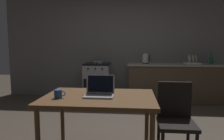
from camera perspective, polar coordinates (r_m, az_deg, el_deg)
name	(u,v)px	position (r m, az deg, el deg)	size (l,w,h in m)	color
ground_plane	(110,134)	(3.29, -0.60, -16.74)	(12.00, 12.00, 0.00)	#473D33
back_wall	(132,41)	(5.37, 5.31, 7.82)	(6.40, 0.10, 2.85)	slate
kitchen_counter	(174,83)	(5.18, 16.24, -3.24)	(2.16, 0.64, 0.89)	#4C3D2D
stove_oven	(97,81)	(5.16, -3.90, -3.07)	(0.60, 0.62, 0.89)	gray
dining_table	(99,103)	(2.40, -3.43, -8.65)	(1.22, 0.86, 0.75)	brown
chair	(176,116)	(2.56, 16.57, -11.77)	(0.40, 0.40, 0.89)	black
laptop	(99,92)	(2.37, -3.37, -5.83)	(0.32, 0.24, 0.23)	#99999E
electric_kettle	(145,59)	(5.04, 8.90, 2.98)	(0.17, 0.15, 0.23)	black
bottle	(211,59)	(5.28, 24.94, 2.68)	(0.07, 0.07, 0.25)	#19592D
frying_pan	(98,62)	(5.07, -3.77, 2.10)	(0.24, 0.41, 0.05)	gray
coffee_mug	(58,94)	(2.34, -14.12, -6.19)	(0.12, 0.08, 0.09)	#264C8C
dish_rack	(192,62)	(5.21, 20.58, 2.06)	(0.34, 0.26, 0.21)	silver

